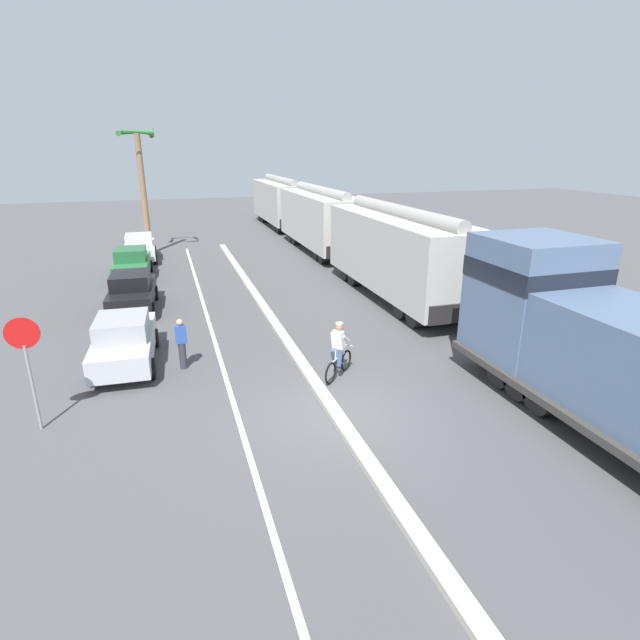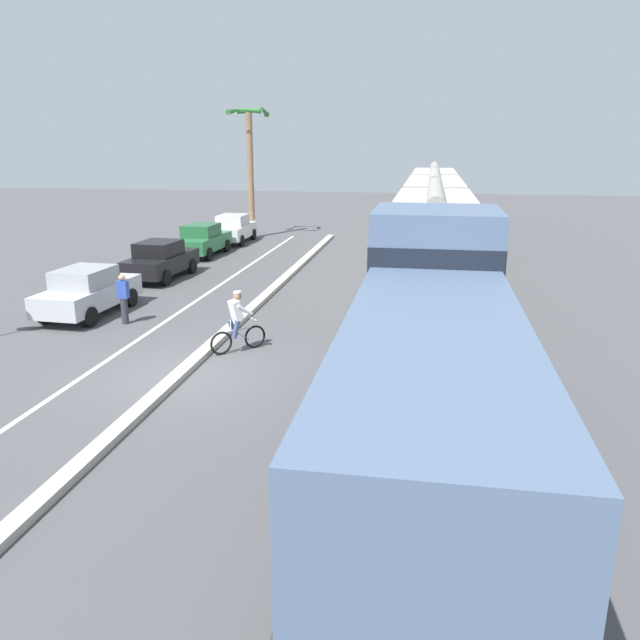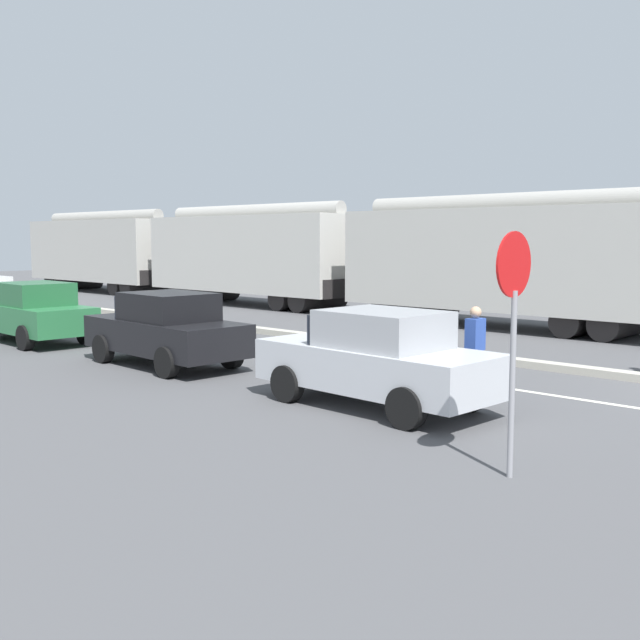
# 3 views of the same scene
# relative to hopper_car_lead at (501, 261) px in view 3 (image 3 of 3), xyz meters

# --- Properties ---
(median_curb) EXTENTS (0.36, 36.00, 0.16)m
(median_curb) POSITION_rel_hopper_car_lead_xyz_m (-6.11, -3.07, -2.00)
(median_curb) COLOR #B2AD9E
(median_curb) RESTS_ON ground
(lane_stripe) EXTENTS (0.14, 36.00, 0.01)m
(lane_stripe) POSITION_rel_hopper_car_lead_xyz_m (-8.51, -3.07, -2.07)
(lane_stripe) COLOR silver
(lane_stripe) RESTS_ON ground
(hopper_car_lead) EXTENTS (2.90, 10.60, 4.18)m
(hopper_car_lead) POSITION_rel_hopper_car_lead_xyz_m (0.00, 0.00, 0.00)
(hopper_car_lead) COLOR #B4B1A9
(hopper_car_lead) RESTS_ON ground
(hopper_car_middle) EXTENTS (2.90, 10.60, 4.18)m
(hopper_car_middle) POSITION_rel_hopper_car_lead_xyz_m (0.00, 11.60, 0.00)
(hopper_car_middle) COLOR #B9B6AF
(hopper_car_middle) RESTS_ON ground
(hopper_car_trailing) EXTENTS (2.90, 10.60, 4.18)m
(hopper_car_trailing) POSITION_rel_hopper_car_lead_xyz_m (0.00, 23.20, 0.00)
(hopper_car_trailing) COLOR #B1AEA7
(hopper_car_trailing) RESTS_ON ground
(parked_car_silver) EXTENTS (1.97, 4.27, 1.62)m
(parked_car_silver) POSITION_rel_hopper_car_lead_xyz_m (-11.37, -4.17, -1.26)
(parked_car_silver) COLOR #B7BABF
(parked_car_silver) RESTS_ON ground
(parked_car_black) EXTENTS (1.99, 4.28, 1.62)m
(parked_car_black) POSITION_rel_hopper_car_lead_xyz_m (-11.38, 1.74, -1.26)
(parked_car_black) COLOR black
(parked_car_black) RESTS_ON ground
(parked_car_green) EXTENTS (1.93, 4.25, 1.62)m
(parked_car_green) POSITION_rel_hopper_car_lead_xyz_m (-11.62, 7.44, -1.26)
(parked_car_green) COLOR #286B3D
(parked_car_green) RESTS_ON ground
(stop_sign) EXTENTS (0.76, 0.08, 2.88)m
(stop_sign) POSITION_rel_hopper_car_lead_xyz_m (-13.19, -7.61, -0.05)
(stop_sign) COLOR gray
(stop_sign) RESTS_ON ground
(pedestrian_by_cars) EXTENTS (0.34, 0.22, 1.62)m
(pedestrian_by_cars) POSITION_rel_hopper_car_lead_xyz_m (-9.67, -4.99, -1.23)
(pedestrian_by_cars) COLOR #33333D
(pedestrian_by_cars) RESTS_ON ground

